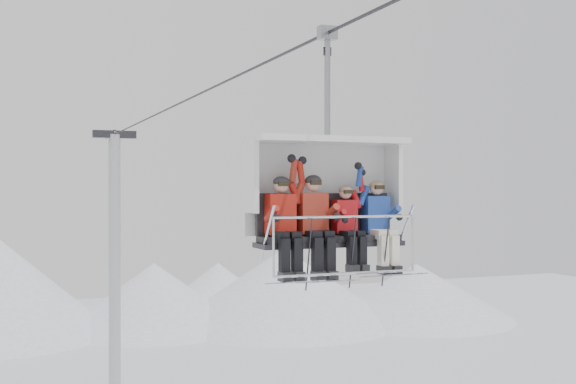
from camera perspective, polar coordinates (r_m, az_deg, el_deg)
name	(u,v)px	position (r m, az deg, el deg)	size (l,w,h in m)	color
ridgeline	(52,298)	(55.16, -18.18, -7.99)	(72.00, 21.00, 7.00)	white
lift_tower_right	(115,294)	(35.14, -13.54, -7.87)	(2.00, 1.80, 13.48)	#B0B3B8
haul_cable	(288,52)	(13.62, 0.00, 11.02)	(0.06, 0.06, 50.00)	#2A292E
chairlift_carrier	(324,191)	(11.91, 2.85, 0.11)	(2.62, 1.17, 3.98)	black
skier_far_left	(283,222)	(11.31, -0.40, -2.37)	(0.44, 1.69, 1.72)	red
skier_center_left	(315,220)	(11.52, 2.15, -2.26)	(0.45, 1.69, 1.76)	#A42D1D
skier_center_right	(348,225)	(11.75, 4.76, -2.59)	(0.37, 1.69, 1.50)	red
skier_far_right	(379,222)	(12.03, 7.19, -2.34)	(0.41, 1.69, 1.63)	#22449F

